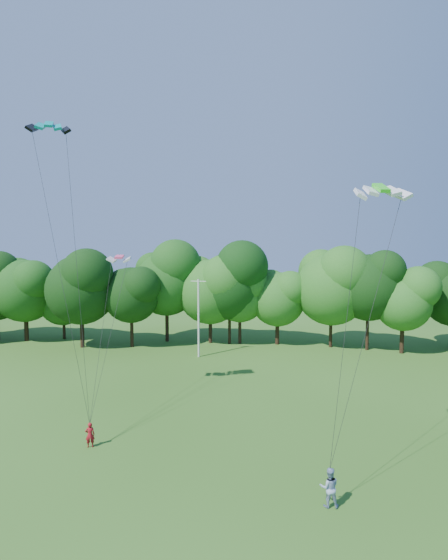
{
  "coord_description": "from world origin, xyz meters",
  "views": [
    {
      "loc": [
        3.55,
        -18.42,
        12.63
      ],
      "look_at": [
        1.29,
        13.0,
        10.1
      ],
      "focal_mm": 28.0,
      "sensor_mm": 36.0,
      "label": 1
    }
  ],
  "objects": [
    {
      "name": "utility_pole",
      "position": [
        -2.79,
        29.77,
        4.52
      ],
      "size": [
        1.75,
        0.41,
        8.82
      ],
      "rotation": [
        0.0,
        0.0,
        -0.19
      ],
      "color": "silver",
      "rests_on": "ground"
    },
    {
      "name": "kite_flyer_left",
      "position": [
        -6.71,
        7.31,
        0.79
      ],
      "size": [
        0.66,
        0.54,
        1.58
      ],
      "primitive_type": "imported",
      "rotation": [
        0.0,
        0.0,
        3.45
      ],
      "color": "maroon",
      "rests_on": "ground"
    },
    {
      "name": "kite_teal",
      "position": [
        -10.6,
        11.22,
        20.87
      ],
      "size": [
        2.95,
        2.03,
        0.69
      ],
      "rotation": [
        0.0,
        0.0,
        0.35
      ],
      "color": "#049394",
      "rests_on": "ground"
    },
    {
      "name": "kite_flyer_right",
      "position": [
        7.17,
        2.07,
        0.96
      ],
      "size": [
        0.94,
        0.73,
        1.93
      ],
      "primitive_type": "imported",
      "rotation": [
        0.0,
        0.0,
        3.14
      ],
      "color": "#90A4C8",
      "rests_on": "ground"
    },
    {
      "name": "ground",
      "position": [
        0.0,
        0.0,
        0.0
      ],
      "size": [
        160.0,
        160.0,
        0.0
      ],
      "primitive_type": "plane",
      "color": "#2C5717",
      "rests_on": "ground"
    },
    {
      "name": "tree_back_center",
      "position": [
        0.3,
        36.64,
        8.48
      ],
      "size": [
        9.33,
        9.33,
        13.57
      ],
      "color": "#321E13",
      "rests_on": "ground"
    },
    {
      "name": "kite_pink",
      "position": [
        -7.39,
        16.04,
        11.68
      ],
      "size": [
        1.99,
        1.11,
        0.32
      ],
      "rotation": [
        0.0,
        0.0,
        0.1
      ],
      "color": "#FF467D",
      "rests_on": "ground"
    },
    {
      "name": "kite_green",
      "position": [
        10.11,
        5.28,
        15.62
      ],
      "size": [
        2.91,
        1.6,
        0.65
      ],
      "rotation": [
        0.0,
        0.0,
        0.14
      ],
      "color": "#32E222",
      "rests_on": "ground"
    }
  ]
}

